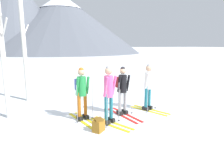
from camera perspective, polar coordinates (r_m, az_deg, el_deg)
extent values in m
plane|color=white|center=(6.63, -0.03, -9.86)|extent=(400.00, 400.00, 0.00)
cube|color=yellow|center=(6.55, -7.18, -10.14)|extent=(0.46, 1.66, 0.02)
cube|color=yellow|center=(6.45, -8.92, -10.51)|extent=(0.46, 1.66, 0.02)
cube|color=black|center=(6.60, -7.61, -9.31)|extent=(0.16, 0.28, 0.12)
cylinder|color=#B76019|center=(6.46, -7.72, -5.62)|extent=(0.11, 0.11, 0.81)
cube|color=black|center=(6.51, -9.34, -9.66)|extent=(0.16, 0.28, 0.12)
cylinder|color=#B76019|center=(6.37, -9.47, -5.93)|extent=(0.11, 0.11, 0.81)
cylinder|color=#238C42|center=(6.27, -8.74, -0.63)|extent=(0.28, 0.28, 0.61)
sphere|color=tan|center=(6.19, -8.86, 3.40)|extent=(0.22, 0.22, 0.22)
sphere|color=#B76019|center=(6.19, -8.88, 4.00)|extent=(0.16, 0.16, 0.16)
cylinder|color=#238C42|center=(6.30, -7.04, -0.38)|extent=(0.12, 0.21, 0.58)
cylinder|color=#238C42|center=(6.14, -9.98, -0.77)|extent=(0.12, 0.21, 0.58)
cylinder|color=#A5A5AD|center=(6.36, -5.69, -5.07)|extent=(0.02, 0.02, 1.21)
cylinder|color=black|center=(6.54, -5.60, -9.67)|extent=(0.07, 0.07, 0.01)
cylinder|color=#A5A5AD|center=(6.12, -10.09, -5.85)|extent=(0.02, 0.02, 1.21)
cylinder|color=black|center=(6.30, -9.91, -10.60)|extent=(0.07, 0.07, 0.01)
cube|color=#384C99|center=(6.41, -9.44, -0.11)|extent=(0.29, 0.21, 0.36)
cube|color=yellow|center=(6.25, 0.43, -11.11)|extent=(0.75, 1.47, 0.02)
cube|color=yellow|center=(6.10, -0.96, -11.69)|extent=(0.75, 1.47, 0.02)
cube|color=black|center=(6.29, -0.26, -10.29)|extent=(0.21, 0.28, 0.12)
cylinder|color=#1E6B7A|center=(6.13, -0.26, -6.24)|extent=(0.11, 0.11, 0.85)
cube|color=black|center=(6.14, -1.66, -10.84)|extent=(0.21, 0.28, 0.12)
cylinder|color=#1E6B7A|center=(5.98, -1.69, -6.71)|extent=(0.11, 0.11, 0.85)
cylinder|color=#E55193|center=(5.89, -0.99, -0.70)|extent=(0.28, 0.28, 0.64)
sphere|color=tan|center=(5.82, -1.00, 3.81)|extent=(0.23, 0.23, 0.23)
sphere|color=gray|center=(5.81, -1.00, 4.49)|extent=(0.17, 0.17, 0.17)
cylinder|color=#E55193|center=(5.98, 0.61, -0.35)|extent=(0.16, 0.22, 0.60)
cylinder|color=#E55193|center=(5.72, -1.77, -0.89)|extent=(0.16, 0.22, 0.60)
cylinder|color=#A5A5AD|center=(6.11, 2.00, -5.42)|extent=(0.02, 0.02, 1.27)
cylinder|color=black|center=(6.30, 1.97, -10.45)|extent=(0.07, 0.07, 0.01)
cylinder|color=#A5A5AD|center=(5.72, -1.48, -6.57)|extent=(0.02, 0.02, 1.27)
cylinder|color=black|center=(5.92, -1.45, -11.89)|extent=(0.07, 0.07, 0.01)
cube|color=red|center=(6.97, 4.22, -8.73)|extent=(0.37, 1.71, 0.02)
cube|color=red|center=(6.85, 2.73, -9.08)|extent=(0.37, 1.71, 0.02)
cube|color=black|center=(7.02, 3.74, -7.96)|extent=(0.15, 0.27, 0.12)
cylinder|color=gray|center=(6.89, 3.79, -4.52)|extent=(0.11, 0.11, 0.80)
cube|color=black|center=(6.90, 2.25, -8.29)|extent=(0.15, 0.27, 0.12)
cylinder|color=gray|center=(6.77, 2.28, -4.80)|extent=(0.11, 0.11, 0.80)
cylinder|color=black|center=(6.70, 3.09, 0.09)|extent=(0.28, 0.28, 0.60)
sphere|color=tan|center=(6.63, 3.13, 3.81)|extent=(0.22, 0.22, 0.22)
sphere|color=black|center=(6.62, 3.14, 4.37)|extent=(0.16, 0.16, 0.16)
cylinder|color=black|center=(6.75, 4.63, 0.30)|extent=(0.11, 0.21, 0.57)
cylinder|color=black|center=(6.54, 2.11, -0.02)|extent=(0.11, 0.21, 0.57)
cylinder|color=#A5A5AD|center=(6.83, 5.78, -4.02)|extent=(0.02, 0.02, 1.19)
cylinder|color=black|center=(6.99, 5.69, -8.27)|extent=(0.07, 0.07, 0.01)
cylinder|color=#A5A5AD|center=(6.52, 2.03, -4.71)|extent=(0.02, 0.02, 1.19)
cylinder|color=black|center=(6.68, 2.00, -9.14)|extent=(0.07, 0.07, 0.01)
cube|color=maroon|center=(6.83, 2.26, 0.57)|extent=(0.28, 0.20, 0.36)
cube|color=yellow|center=(7.59, 11.23, -7.23)|extent=(0.71, 1.46, 0.02)
cube|color=yellow|center=(7.42, 10.31, -7.65)|extent=(0.71, 1.46, 0.02)
cube|color=black|center=(7.62, 10.61, -6.58)|extent=(0.21, 0.28, 0.12)
cylinder|color=#1E6B7A|center=(7.50, 10.73, -3.33)|extent=(0.11, 0.11, 0.81)
cube|color=black|center=(7.45, 9.68, -6.98)|extent=(0.21, 0.28, 0.12)
cylinder|color=#1E6B7A|center=(7.32, 9.80, -3.66)|extent=(0.11, 0.11, 0.81)
cylinder|color=white|center=(7.28, 10.43, 1.00)|extent=(0.28, 0.28, 0.61)
sphere|color=tan|center=(7.22, 10.56, 4.50)|extent=(0.22, 0.22, 0.22)
sphere|color=gray|center=(7.21, 10.57, 5.02)|extent=(0.16, 0.16, 0.16)
cylinder|color=white|center=(7.40, 11.58, 1.25)|extent=(0.15, 0.21, 0.58)
cylinder|color=white|center=(7.10, 10.05, 0.89)|extent=(0.15, 0.21, 0.58)
cylinder|color=#A5A5AD|center=(7.52, 12.57, -2.71)|extent=(0.02, 0.02, 1.22)
cylinder|color=black|center=(7.67, 12.39, -6.70)|extent=(0.07, 0.07, 0.01)
cylinder|color=#A5A5AD|center=(7.07, 10.31, -3.50)|extent=(0.02, 0.02, 1.22)
cylinder|color=black|center=(7.23, 10.16, -7.72)|extent=(0.07, 0.07, 0.01)
cylinder|color=silver|center=(9.11, -24.21, 11.75)|extent=(0.17, 0.17, 5.24)
cylinder|color=silver|center=(9.47, -23.50, 14.35)|extent=(0.26, 0.74, 0.48)
cylinder|color=silver|center=(7.15, -28.95, 7.15)|extent=(0.16, 0.16, 4.10)
cylinder|color=silver|center=(6.93, -29.44, 15.63)|extent=(0.15, 0.53, 0.36)
cylinder|color=silver|center=(6.92, -28.69, 13.66)|extent=(0.29, 0.50, 0.66)
cube|color=#99661E|center=(5.64, -3.89, -11.91)|extent=(0.40, 0.39, 0.34)
cube|color=brown|center=(5.57, -3.92, -10.11)|extent=(0.22, 0.28, 0.04)
cone|color=slate|center=(63.80, -26.18, 17.95)|extent=(29.29, 29.29, 22.20)
cone|color=slate|center=(64.73, -14.17, 16.45)|extent=(47.42, 47.42, 17.36)
cone|color=white|center=(65.67, -14.46, 22.05)|extent=(12.81, 12.81, 4.47)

